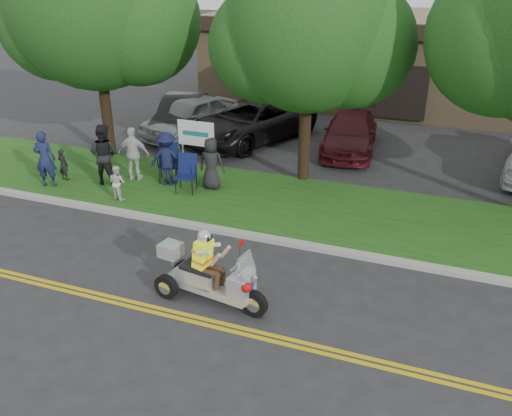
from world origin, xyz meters
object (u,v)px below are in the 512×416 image
(lawn_chair_b, at_px, (168,160))
(spectator_adult_mid, at_px, (104,154))
(spectator_adult_left, at_px, (45,159))
(parked_car_left, at_px, (182,114))
(spectator_adult_right, at_px, (134,154))
(parked_car_far_left, at_px, (190,116))
(parked_car_right, at_px, (350,133))
(lawn_chair_a, at_px, (187,170))
(trike_scooter, at_px, (208,277))
(parked_car_mid, at_px, (251,121))

(lawn_chair_b, xyz_separation_m, spectator_adult_mid, (-1.65, -0.97, 0.29))
(spectator_adult_left, distance_m, parked_car_left, 6.79)
(spectator_adult_right, distance_m, parked_car_far_left, 5.11)
(spectator_adult_right, bearing_deg, parked_car_far_left, -95.45)
(parked_car_left, xyz_separation_m, parked_car_right, (6.74, 0.11, -0.08))
(lawn_chair_a, relative_size, parked_car_left, 0.25)
(lawn_chair_a, relative_size, parked_car_right, 0.25)
(parked_car_far_left, bearing_deg, trike_scooter, -43.48)
(lawn_chair_b, xyz_separation_m, parked_car_left, (-2.12, 4.93, -0.03))
(lawn_chair_a, relative_size, parked_car_far_left, 0.25)
(parked_car_right, bearing_deg, parked_car_left, 174.48)
(lawn_chair_b, bearing_deg, spectator_adult_left, -174.84)
(parked_car_left, distance_m, parked_car_mid, 3.00)
(lawn_chair_b, xyz_separation_m, spectator_adult_left, (-3.17, -1.77, 0.22))
(trike_scooter, height_order, parked_car_mid, trike_scooter)
(spectator_adult_right, bearing_deg, spectator_adult_left, 19.21)
(spectator_adult_right, bearing_deg, parked_car_right, -148.52)
(spectator_adult_mid, bearing_deg, parked_car_mid, -119.61)
(spectator_adult_mid, bearing_deg, parked_car_left, -91.48)
(parked_car_far_left, xyz_separation_m, parked_car_mid, (2.50, 0.17, 0.01))
(parked_car_right, bearing_deg, parked_car_mid, 176.78)
(trike_scooter, distance_m, parked_car_right, 10.48)
(spectator_adult_left, xyz_separation_m, parked_car_mid, (4.06, 6.60, -0.20))
(lawn_chair_a, bearing_deg, parked_car_far_left, 105.78)
(parked_car_far_left, distance_m, parked_car_mid, 2.51)
(trike_scooter, bearing_deg, spectator_adult_right, 142.73)
(spectator_adult_left, relative_size, parked_car_right, 0.39)
(spectator_adult_left, bearing_deg, parked_car_right, -159.52)
(parked_car_far_left, bearing_deg, lawn_chair_b, -53.08)
(parked_car_left, distance_m, parked_car_right, 6.74)
(spectator_adult_mid, bearing_deg, parked_car_right, -142.25)
(spectator_adult_right, height_order, parked_car_left, spectator_adult_right)
(parked_car_right, bearing_deg, spectator_adult_right, -142.27)
(spectator_adult_mid, relative_size, parked_car_right, 0.42)
(spectator_adult_mid, height_order, parked_car_left, spectator_adult_mid)
(lawn_chair_b, distance_m, spectator_adult_right, 1.07)
(lawn_chair_b, bearing_deg, parked_car_far_left, 85.08)
(spectator_adult_right, bearing_deg, lawn_chair_a, 162.09)
(trike_scooter, relative_size, parked_car_left, 0.57)
(spectator_adult_left, bearing_deg, spectator_adult_right, -168.74)
(trike_scooter, distance_m, spectator_adult_mid, 7.12)
(trike_scooter, bearing_deg, lawn_chair_b, 134.35)
(lawn_chair_b, bearing_deg, spectator_adult_mid, -173.60)
(parked_car_far_left, bearing_deg, parked_car_right, 21.30)
(lawn_chair_a, bearing_deg, spectator_adult_mid, 178.56)
(trike_scooter, relative_size, spectator_adult_right, 1.49)
(lawn_chair_b, bearing_deg, spectator_adult_right, 178.30)
(spectator_adult_mid, xyz_separation_m, parked_car_far_left, (0.03, 5.63, -0.27))
(spectator_adult_mid, distance_m, spectator_adult_right, 0.89)
(lawn_chair_b, xyz_separation_m, parked_car_mid, (0.88, 4.83, 0.02))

